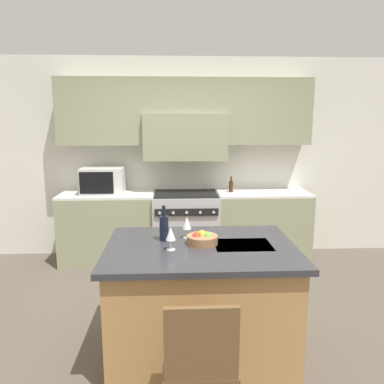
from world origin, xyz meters
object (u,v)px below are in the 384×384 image
Objects in this scene: fruit_bowl at (202,239)px; microwave at (103,181)px; wine_bottle at (164,227)px; range_stove at (186,227)px; wine_glass_far at (187,224)px; oil_bottle_on_counter at (231,186)px; island_chair at (200,361)px; wine_glass_near at (171,234)px.

microwave is at bearing 119.03° from fruit_bowl.
wine_bottle is at bearing -66.77° from microwave.
range_stove is 5.12× the size of wine_glass_far.
wine_bottle is at bearing -113.05° from oil_bottle_on_counter.
wine_glass_far is at bearing 15.68° from wine_bottle.
oil_bottle_on_counter is at bearing 75.41° from fruit_bowl.
fruit_bowl is (0.08, 0.90, 0.43)m from island_chair.
oil_bottle_on_counter reaches higher than range_stove.
wine_glass_far is 0.21m from fruit_bowl.
wine_glass_near is 1.00× the size of wine_glass_far.
range_stove is at bearing -0.99° from microwave.
wine_glass_far reaches higher than range_stove.
oil_bottle_on_counter is at bearing 70.43° from wine_glass_near.
wine_bottle reaches higher than fruit_bowl.
island_chair is 1.00m from fruit_bowl.
wine_glass_far is 2.03m from oil_bottle_on_counter.
oil_bottle_on_counter is (0.84, 1.98, -0.02)m from wine_bottle.
island_chair is at bearing -77.55° from wine_bottle.
wine_glass_near is at bearing -67.76° from microwave.
microwave is 2.55× the size of oil_bottle_on_counter.
fruit_bowl is 2.15m from oil_bottle_on_counter.
range_stove is 0.81m from oil_bottle_on_counter.
island_chair is at bearing -70.27° from microwave.
range_stove is at bearing -176.31° from oil_bottle_on_counter.
wine_bottle is at bearing 103.39° from wine_glass_near.
oil_bottle_on_counter is (0.66, 1.93, -0.03)m from wine_glass_far.
wine_bottle reaches higher than wine_glass_near.
wine_glass_near is (-0.18, -2.17, 0.57)m from range_stove.
range_stove is 1.71× the size of microwave.
island_chair is 5.06× the size of wine_glass_far.
wine_bottle is (0.84, -1.96, -0.07)m from microwave.
microwave is 2.99× the size of wine_glass_near.
wine_bottle is at bearing 102.45° from island_chair.
range_stove is at bearing 83.06° from wine_bottle.
wine_bottle reaches higher than oil_bottle_on_counter.
range_stove is 2.10m from fruit_bowl.
oil_bottle_on_counter is at bearing 78.25° from island_chair.
island_chair is at bearing -90.28° from range_stove.
wine_glass_near is at bearing -76.61° from wine_bottle.
wine_bottle reaches higher than island_chair.
microwave reaches higher than wine_bottle.
wine_glass_near is (0.06, -0.23, 0.01)m from wine_bottle.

